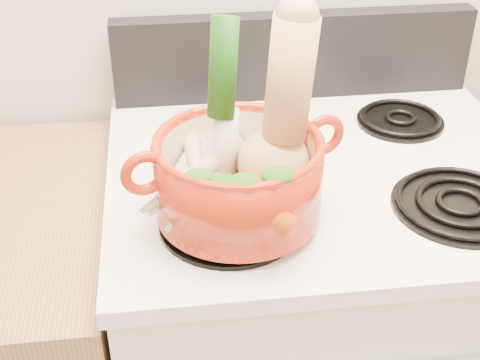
{
  "coord_description": "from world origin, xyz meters",
  "views": [
    {
      "loc": [
        -0.28,
        0.4,
        1.58
      ],
      "look_at": [
        -0.17,
        1.23,
        1.04
      ],
      "focal_mm": 50.0,
      "sensor_mm": 36.0,
      "label": 1
    }
  ],
  "objects": [
    {
      "name": "stove_body",
      "position": [
        0.0,
        1.4,
        0.46
      ],
      "size": [
        0.76,
        0.65,
        0.92
      ],
      "primitive_type": "cube",
      "color": "white",
      "rests_on": "floor"
    },
    {
      "name": "cooktop",
      "position": [
        0.0,
        1.4,
        0.93
      ],
      "size": [
        0.78,
        0.67,
        0.03
      ],
      "primitive_type": "cube",
      "color": "white",
      "rests_on": "stove_body"
    },
    {
      "name": "control_backsplash",
      "position": [
        0.0,
        1.7,
        1.04
      ],
      "size": [
        0.76,
        0.05,
        0.18
      ],
      "primitive_type": "cube",
      "color": "black",
      "rests_on": "cooktop"
    },
    {
      "name": "burner_front_left",
      "position": [
        -0.19,
        1.24,
        0.96
      ],
      "size": [
        0.22,
        0.22,
        0.02
      ],
      "primitive_type": "cylinder",
      "color": "black",
      "rests_on": "cooktop"
    },
    {
      "name": "burner_front_right",
      "position": [
        0.19,
        1.24,
        0.96
      ],
      "size": [
        0.22,
        0.22,
        0.02
      ],
      "primitive_type": "cylinder",
      "color": "black",
      "rests_on": "cooktop"
    },
    {
      "name": "burner_back_left",
      "position": [
        -0.19,
        1.54,
        0.96
      ],
      "size": [
        0.17,
        0.17,
        0.02
      ],
      "primitive_type": "cylinder",
      "color": "black",
      "rests_on": "cooktop"
    },
    {
      "name": "burner_back_right",
      "position": [
        0.19,
        1.54,
        0.96
      ],
      "size": [
        0.17,
        0.17,
        0.02
      ],
      "primitive_type": "cylinder",
      "color": "black",
      "rests_on": "cooktop"
    },
    {
      "name": "dutch_oven",
      "position": [
        -0.17,
        1.25,
        1.03
      ],
      "size": [
        0.32,
        0.32,
        0.13
      ],
      "primitive_type": "cylinder",
      "rotation": [
        0.0,
        0.0,
        0.27
      ],
      "color": "#A7210A",
      "rests_on": "burner_front_left"
    },
    {
      "name": "pot_handle_left",
      "position": [
        -0.31,
        1.21,
        1.07
      ],
      "size": [
        0.07,
        0.04,
        0.07
      ],
      "primitive_type": "torus",
      "rotation": [
        1.57,
        0.0,
        0.27
      ],
      "color": "#A7210A",
      "rests_on": "dutch_oven"
    },
    {
      "name": "pot_handle_right",
      "position": [
        -0.03,
        1.29,
        1.07
      ],
      "size": [
        0.07,
        0.04,
        0.07
      ],
      "primitive_type": "torus",
      "rotation": [
        1.57,
        0.0,
        0.27
      ],
      "color": "#A7210A",
      "rests_on": "dutch_oven"
    },
    {
      "name": "squash",
      "position": [
        -0.09,
        1.27,
        1.14
      ],
      "size": [
        0.15,
        0.13,
        0.29
      ],
      "primitive_type": null,
      "rotation": [
        0.0,
        0.07,
        0.09
      ],
      "color": "tan",
      "rests_on": "dutch_oven"
    },
    {
      "name": "leek",
      "position": [
        -0.19,
        1.3,
        1.13
      ],
      "size": [
        0.08,
        0.1,
        0.28
      ],
      "primitive_type": "cylinder",
      "rotation": [
        -0.19,
        0.0,
        -0.43
      ],
      "color": "silver",
      "rests_on": "dutch_oven"
    },
    {
      "name": "ginger",
      "position": [
        -0.16,
        1.34,
        1.02
      ],
      "size": [
        0.09,
        0.07,
        0.04
      ],
      "primitive_type": "ellipsoid",
      "rotation": [
        0.0,
        0.0,
        -0.16
      ],
      "color": "#D1B380",
      "rests_on": "dutch_oven"
    },
    {
      "name": "parsnip_0",
      "position": [
        -0.23,
        1.28,
        1.02
      ],
      "size": [
        0.17,
        0.24,
        0.07
      ],
      "primitive_type": "cone",
      "rotation": [
        1.66,
        0.0,
        -0.54
      ],
      "color": "beige",
      "rests_on": "dutch_oven"
    },
    {
      "name": "parsnip_1",
      "position": [
        -0.25,
        1.28,
        1.03
      ],
      "size": [
        0.15,
        0.19,
        0.06
      ],
      "primitive_type": "cone",
      "rotation": [
        1.66,
        0.0,
        -0.63
      ],
      "color": "beige",
      "rests_on": "dutch_oven"
    },
    {
      "name": "parsnip_2",
      "position": [
        -0.21,
        1.31,
        1.03
      ],
      "size": [
        0.05,
        0.21,
        0.06
      ],
      "primitive_type": "cone",
      "rotation": [
        1.66,
        0.0,
        -0.01
      ],
      "color": "beige",
      "rests_on": "dutch_oven"
    },
    {
      "name": "parsnip_3",
      "position": [
        -0.25,
        1.26,
        1.03
      ],
      "size": [
        0.19,
        0.16,
        0.06
      ],
      "primitive_type": "cone",
      "rotation": [
        1.66,
        0.0,
        -0.89
      ],
      "color": "beige",
      "rests_on": "dutch_oven"
    },
    {
      "name": "parsnip_4",
      "position": [
        -0.24,
        1.33,
        1.04
      ],
      "size": [
        0.14,
        0.2,
        0.06
      ],
      "primitive_type": "cone",
      "rotation": [
        1.66,
        0.0,
        -0.54
      ],
      "color": "beige",
      "rests_on": "dutch_oven"
    },
    {
      "name": "parsnip_5",
      "position": [
        -0.24,
        1.3,
        1.05
      ],
      "size": [
        0.05,
        0.22,
        0.06
      ],
      "primitive_type": "cone",
      "rotation": [
        1.66,
        0.0,
        0.05
      ],
      "color": "beige",
      "rests_on": "dutch_oven"
    },
    {
      "name": "carrot_0",
      "position": [
        -0.19,
        1.22,
        1.01
      ],
      "size": [
        0.05,
        0.18,
        0.05
      ],
      "primitive_type": "cone",
      "rotation": [
        1.66,
        0.0,
        0.12
      ],
      "color": "#C34309",
      "rests_on": "dutch_oven"
    },
    {
      "name": "carrot_1",
      "position": [
        -0.21,
        1.21,
        1.02
      ],
      "size": [
        0.11,
        0.14,
        0.04
      ],
      "primitive_type": "cone",
      "rotation": [
        1.66,
        0.0,
        -0.6
      ],
      "color": "#C65709",
      "rests_on": "dutch_oven"
    },
    {
      "name": "carrot_2",
      "position": [
        -0.17,
        1.19,
        1.03
      ],
      "size": [
        0.14,
        0.18,
        0.05
      ],
      "primitive_type": "cone",
      "rotation": [
        1.66,
        0.0,
        0.63
      ],
      "color": "red",
      "rests_on": "dutch_oven"
    },
    {
      "name": "carrot_3",
      "position": [
        -0.22,
        1.2,
        1.03
      ],
      "size": [
        0.08,
        0.12,
        0.04
      ],
      "primitive_type": "cone",
      "rotation": [
        1.66,
        0.0,
        -0.51
      ],
      "color": "#D1520A",
      "rests_on": "dutch_oven"
    },
    {
      "name": "carrot_4",
      "position": [
        -0.18,
        1.21,
        1.04
      ],
      "size": [
        0.09,
        0.14,
        0.04
      ],
      "primitive_type": "cone",
      "rotation": [
        1.66,
        0.0,
        -0.47
      ],
      "color": "#DE490B",
      "rests_on": "dutch_oven"
    }
  ]
}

